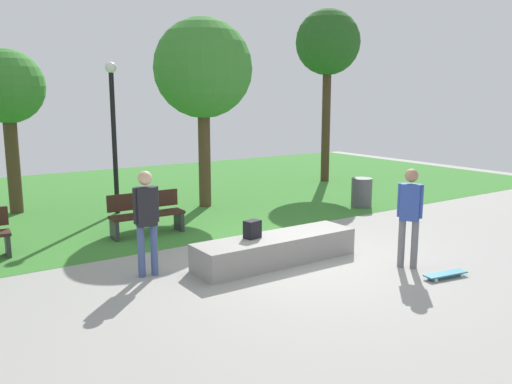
{
  "coord_description": "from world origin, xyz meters",
  "views": [
    {
      "loc": [
        -5.81,
        -7.22,
        2.96
      ],
      "look_at": [
        -0.35,
        0.82,
        1.19
      ],
      "focal_mm": 37.03,
      "sensor_mm": 36.0,
      "label": 1
    }
  ],
  "objects_px": {
    "skater_watching": "(146,215)",
    "trash_bin": "(362,193)",
    "concrete_ledge": "(276,249)",
    "park_bench_by_oak": "(146,213)",
    "tree_broad_elm": "(328,45)",
    "tree_slender_maple": "(7,90)",
    "lamp_post": "(113,122)",
    "skateboard_by_ledge": "(446,274)",
    "skater_performing_trick": "(410,210)",
    "backpack_on_ledge": "(252,229)",
    "tree_tall_oak": "(203,70)"
  },
  "relations": [
    {
      "from": "backpack_on_ledge",
      "to": "lamp_post",
      "type": "relative_size",
      "value": 0.08
    },
    {
      "from": "skater_watching",
      "to": "tree_broad_elm",
      "type": "xyz_separation_m",
      "value": [
        9.14,
        5.93,
        3.63
      ]
    },
    {
      "from": "backpack_on_ledge",
      "to": "trash_bin",
      "type": "distance_m",
      "value": 5.79
    },
    {
      "from": "skater_performing_trick",
      "to": "park_bench_by_oak",
      "type": "bearing_deg",
      "value": 121.69
    },
    {
      "from": "skater_performing_trick",
      "to": "skater_watching",
      "type": "bearing_deg",
      "value": 151.43
    },
    {
      "from": "tree_broad_elm",
      "to": "park_bench_by_oak",
      "type": "bearing_deg",
      "value": -157.39
    },
    {
      "from": "concrete_ledge",
      "to": "tree_slender_maple",
      "type": "distance_m",
      "value": 8.23
    },
    {
      "from": "skater_performing_trick",
      "to": "skateboard_by_ledge",
      "type": "relative_size",
      "value": 2.13
    },
    {
      "from": "park_bench_by_oak",
      "to": "lamp_post",
      "type": "bearing_deg",
      "value": 85.18
    },
    {
      "from": "tree_tall_oak",
      "to": "backpack_on_ledge",
      "type": "bearing_deg",
      "value": -109.56
    },
    {
      "from": "skater_watching",
      "to": "tree_broad_elm",
      "type": "relative_size",
      "value": 0.3
    },
    {
      "from": "backpack_on_ledge",
      "to": "tree_tall_oak",
      "type": "relative_size",
      "value": 0.06
    },
    {
      "from": "park_bench_by_oak",
      "to": "tree_slender_maple",
      "type": "distance_m",
      "value": 5.1
    },
    {
      "from": "tree_slender_maple",
      "to": "tree_broad_elm",
      "type": "bearing_deg",
      "value": -3.03
    },
    {
      "from": "park_bench_by_oak",
      "to": "trash_bin",
      "type": "bearing_deg",
      "value": -5.18
    },
    {
      "from": "tree_slender_maple",
      "to": "lamp_post",
      "type": "relative_size",
      "value": 1.09
    },
    {
      "from": "park_bench_by_oak",
      "to": "backpack_on_ledge",
      "type": "bearing_deg",
      "value": -76.25
    },
    {
      "from": "skater_watching",
      "to": "tree_broad_elm",
      "type": "bearing_deg",
      "value": 32.96
    },
    {
      "from": "concrete_ledge",
      "to": "tree_broad_elm",
      "type": "bearing_deg",
      "value": 43.27
    },
    {
      "from": "skater_performing_trick",
      "to": "lamp_post",
      "type": "relative_size",
      "value": 0.46
    },
    {
      "from": "concrete_ledge",
      "to": "tree_slender_maple",
      "type": "height_order",
      "value": "tree_slender_maple"
    },
    {
      "from": "backpack_on_ledge",
      "to": "skater_performing_trick",
      "type": "distance_m",
      "value": 2.75
    },
    {
      "from": "skater_watching",
      "to": "park_bench_by_oak",
      "type": "bearing_deg",
      "value": 67.95
    },
    {
      "from": "lamp_post",
      "to": "skater_performing_trick",
      "type": "bearing_deg",
      "value": -69.21
    },
    {
      "from": "trash_bin",
      "to": "tree_tall_oak",
      "type": "bearing_deg",
      "value": 144.55
    },
    {
      "from": "concrete_ledge",
      "to": "tree_tall_oak",
      "type": "xyz_separation_m",
      "value": [
        1.33,
        5.08,
        3.41
      ]
    },
    {
      "from": "concrete_ledge",
      "to": "skateboard_by_ledge",
      "type": "bearing_deg",
      "value": -51.03
    },
    {
      "from": "skateboard_by_ledge",
      "to": "lamp_post",
      "type": "xyz_separation_m",
      "value": [
        -2.8,
        7.82,
        2.27
      ]
    },
    {
      "from": "skater_watching",
      "to": "lamp_post",
      "type": "xyz_separation_m",
      "value": [
        1.24,
        4.96,
        1.29
      ]
    },
    {
      "from": "backpack_on_ledge",
      "to": "skater_performing_trick",
      "type": "relative_size",
      "value": 0.18
    },
    {
      "from": "tree_tall_oak",
      "to": "skateboard_by_ledge",
      "type": "bearing_deg",
      "value": -86.13
    },
    {
      "from": "concrete_ledge",
      "to": "skateboard_by_ledge",
      "type": "distance_m",
      "value": 2.91
    },
    {
      "from": "skater_watching",
      "to": "trash_bin",
      "type": "bearing_deg",
      "value": 16.03
    },
    {
      "from": "skater_watching",
      "to": "tree_tall_oak",
      "type": "bearing_deg",
      "value": 51.7
    },
    {
      "from": "skater_performing_trick",
      "to": "skateboard_by_ledge",
      "type": "bearing_deg",
      "value": -82.01
    },
    {
      "from": "skater_watching",
      "to": "concrete_ledge",
      "type": "bearing_deg",
      "value": -15.29
    },
    {
      "from": "concrete_ledge",
      "to": "skateboard_by_ledge",
      "type": "height_order",
      "value": "concrete_ledge"
    },
    {
      "from": "concrete_ledge",
      "to": "skater_performing_trick",
      "type": "height_order",
      "value": "skater_performing_trick"
    },
    {
      "from": "tree_broad_elm",
      "to": "trash_bin",
      "type": "xyz_separation_m",
      "value": [
        -2.14,
        -3.92,
        -4.29
      ]
    },
    {
      "from": "skateboard_by_ledge",
      "to": "lamp_post",
      "type": "distance_m",
      "value": 8.61
    },
    {
      "from": "tree_slender_maple",
      "to": "tree_broad_elm",
      "type": "relative_size",
      "value": 0.7
    },
    {
      "from": "tree_tall_oak",
      "to": "tree_broad_elm",
      "type": "bearing_deg",
      "value": 14.52
    },
    {
      "from": "tree_tall_oak",
      "to": "lamp_post",
      "type": "height_order",
      "value": "tree_tall_oak"
    },
    {
      "from": "skater_watching",
      "to": "tree_tall_oak",
      "type": "distance_m",
      "value": 6.27
    },
    {
      "from": "trash_bin",
      "to": "skateboard_by_ledge",
      "type": "bearing_deg",
      "value": -121.33
    },
    {
      "from": "backpack_on_ledge",
      "to": "trash_bin",
      "type": "xyz_separation_m",
      "value": [
        5.22,
        2.49,
        -0.25
      ]
    },
    {
      "from": "lamp_post",
      "to": "skateboard_by_ledge",
      "type": "bearing_deg",
      "value": -70.32
    },
    {
      "from": "park_bench_by_oak",
      "to": "trash_bin",
      "type": "relative_size",
      "value": 2.04
    },
    {
      "from": "skater_watching",
      "to": "skateboard_by_ledge",
      "type": "bearing_deg",
      "value": -35.37
    },
    {
      "from": "skater_performing_trick",
      "to": "tree_broad_elm",
      "type": "height_order",
      "value": "tree_broad_elm"
    }
  ]
}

